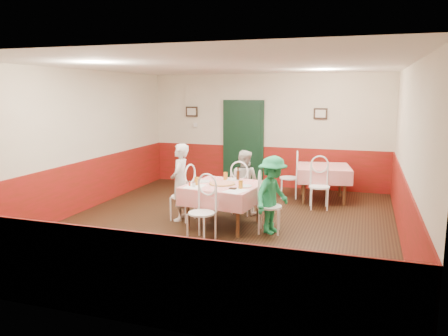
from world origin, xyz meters
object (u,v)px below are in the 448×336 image
(beer_bottle, at_px, (238,175))
(diner_far, at_px, (244,182))
(chair_second_b, at_px, (319,187))
(chair_right, at_px, (269,207))
(chair_far, at_px, (243,191))
(chair_second_a, at_px, (289,178))
(glass_c, at_px, (226,176))
(diner_left, at_px, (180,182))
(chair_left, at_px, (183,196))
(chair_near, at_px, (201,213))
(glass_b, at_px, (241,184))
(wallet, at_px, (233,189))
(second_table, at_px, (323,183))
(pizza, at_px, (222,184))
(glass_a, at_px, (197,181))
(diner_right, at_px, (272,195))
(main_table, at_px, (224,205))

(beer_bottle, relative_size, diner_far, 0.17)
(chair_second_b, bearing_deg, chair_right, -119.06)
(chair_far, bearing_deg, chair_second_a, -104.61)
(chair_second_a, xyz_separation_m, glass_c, (-0.83, -2.08, 0.38))
(chair_far, height_order, chair_second_b, same)
(beer_bottle, height_order, diner_left, diner_left)
(chair_second_a, bearing_deg, chair_second_b, 35.24)
(chair_left, height_order, chair_near, same)
(chair_left, bearing_deg, chair_near, 46.67)
(diner_left, height_order, diner_far, diner_left)
(chair_near, xyz_separation_m, glass_b, (0.48, 0.60, 0.38))
(wallet, distance_m, diner_far, 1.24)
(chair_far, bearing_deg, wallet, 104.25)
(chair_near, bearing_deg, second_table, 78.75)
(chair_second_b, height_order, wallet, chair_second_b)
(diner_left, bearing_deg, pizza, 73.55)
(chair_left, bearing_deg, beer_bottle, 115.48)
(beer_bottle, distance_m, diner_far, 0.55)
(chair_second_a, distance_m, pizza, 2.63)
(chair_far, xyz_separation_m, diner_far, (0.01, 0.05, 0.18))
(second_table, distance_m, glass_c, 2.66)
(chair_left, distance_m, chair_right, 1.70)
(chair_second_a, xyz_separation_m, glass_a, (-1.16, -2.69, 0.38))
(glass_b, relative_size, glass_c, 1.02)
(beer_bottle, bearing_deg, diner_far, 93.38)
(chair_second_b, relative_size, beer_bottle, 4.23)
(second_table, relative_size, diner_left, 0.78)
(chair_left, xyz_separation_m, beer_bottle, (0.98, 0.30, 0.42))
(glass_b, bearing_deg, diner_left, 164.37)
(chair_right, xyz_separation_m, glass_a, (-1.27, -0.12, 0.38))
(second_table, distance_m, chair_near, 3.68)
(second_table, distance_m, diner_far, 2.11)
(diner_left, distance_m, diner_right, 1.80)
(glass_a, bearing_deg, beer_bottle, 47.73)
(second_table, xyz_separation_m, chair_second_a, (-0.75, 0.00, 0.08))
(glass_a, height_order, diner_left, diner_left)
(chair_left, height_order, chair_right, same)
(chair_second_b, bearing_deg, glass_b, -129.14)
(chair_right, xyz_separation_m, pizza, (-0.87, 0.08, 0.32))
(chair_left, bearing_deg, glass_b, 82.68)
(chair_right, distance_m, glass_b, 0.62)
(main_table, bearing_deg, beer_bottle, 70.93)
(chair_second_b, distance_m, diner_far, 1.61)
(second_table, distance_m, wallet, 3.08)
(chair_far, height_order, diner_right, diner_right)
(chair_second_b, bearing_deg, chair_far, -157.26)
(wallet, bearing_deg, diner_right, 26.13)
(chair_second_b, height_order, diner_far, diner_far)
(chair_second_b, bearing_deg, chair_left, -154.93)
(main_table, relative_size, diner_right, 0.93)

